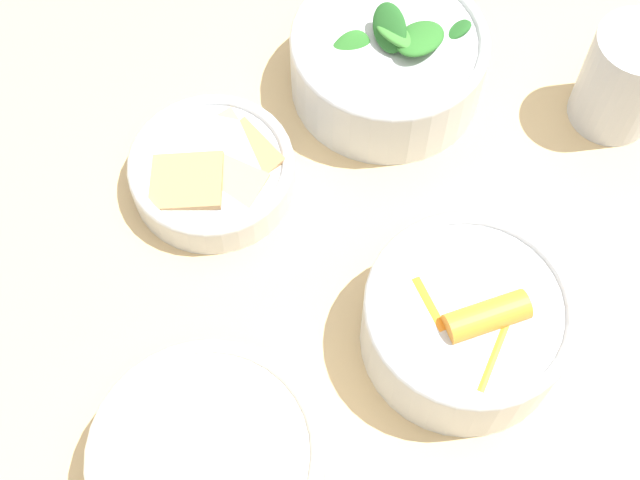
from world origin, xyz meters
TOP-DOWN VIEW (x-y plane):
  - dining_table at (0.00, 0.00)m, footprint 1.23×1.04m
  - bowl_carrots at (-0.16, 0.10)m, footprint 0.15×0.15m
  - bowl_greens at (-0.20, -0.14)m, footprint 0.17×0.17m
  - bowl_beans_hotdog at (0.05, 0.13)m, footprint 0.16×0.16m
  - bowl_cookies at (-0.03, -0.10)m, footprint 0.13×0.13m
  - cup at (-0.37, -0.04)m, footprint 0.07×0.07m

SIDE VIEW (x-z plane):
  - dining_table at x=0.00m, z-range 0.28..1.05m
  - bowl_cookies at x=-0.03m, z-range 0.77..0.80m
  - bowl_beans_hotdog at x=0.05m, z-range 0.77..0.82m
  - bowl_greens at x=-0.20m, z-range 0.76..0.85m
  - bowl_carrots at x=-0.16m, z-range 0.77..0.84m
  - cup at x=-0.37m, z-range 0.77..0.86m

